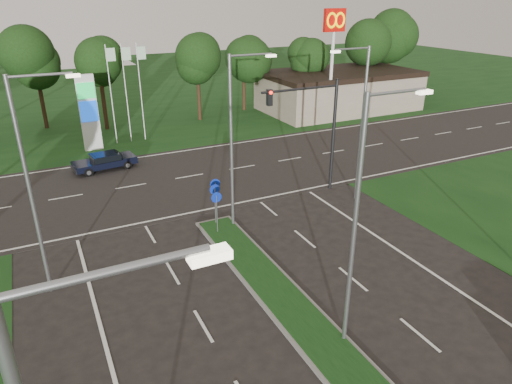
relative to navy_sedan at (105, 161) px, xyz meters
name	(u,v)px	position (x,y,z in m)	size (l,w,h in m)	color
verge_far	(101,96)	(3.92, 27.00, -0.63)	(160.00, 50.00, 0.02)	#113311
cross_road	(175,179)	(3.92, -4.00, -0.63)	(160.00, 12.00, 0.02)	black
commercial_building	(339,91)	(25.92, 8.00, 1.37)	(16.00, 9.00, 4.00)	gray
streetlight_median_near	(361,214)	(4.92, -22.00, 4.45)	(2.53, 0.22, 9.00)	gray
streetlight_median_far	(235,135)	(4.92, -12.00, 4.45)	(2.53, 0.22, 9.00)	gray
streetlight_left_far	(33,179)	(-4.38, -14.00, 4.45)	(2.53, 0.22, 9.00)	gray
streetlight_right_far	(360,118)	(12.72, -12.00, 4.45)	(2.53, 0.22, 9.00)	gray
traffic_signal	(316,120)	(11.11, -10.01, 4.02)	(5.10, 0.42, 7.00)	black
median_signs	(216,197)	(3.92, -11.60, 1.08)	(1.16, 1.76, 2.38)	gray
gas_pylon	(91,110)	(0.14, 5.04, 2.57)	(5.80, 1.26, 8.00)	silver
mcdonalds_sign	(334,37)	(21.92, 3.97, 7.36)	(2.20, 0.47, 10.40)	silver
treeline_far	(119,51)	(4.02, 11.93, 6.20)	(6.00, 6.00, 9.90)	black
navy_sedan	(105,161)	(0.00, 0.00, 0.00)	(4.44, 2.26, 1.17)	black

